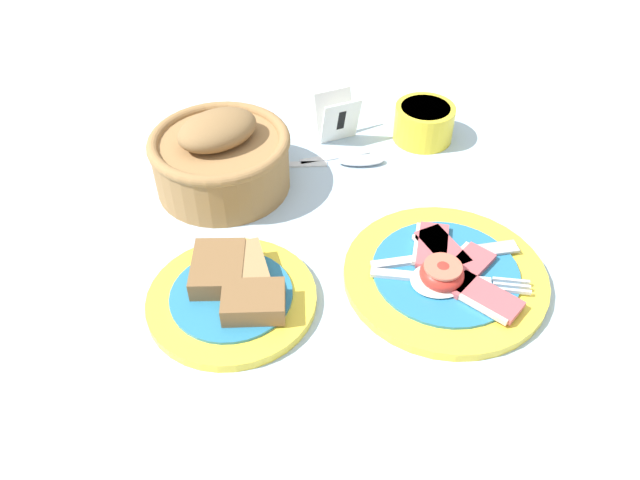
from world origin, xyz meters
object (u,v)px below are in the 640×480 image
Objects in this scene: sugar_cup at (424,122)px; number_card at (337,118)px; bread_basket at (221,157)px; bread_plate at (233,291)px; teaspoon_near_cup at (343,161)px; breakfast_plate at (445,274)px; teaspoon_by_saucer at (285,163)px.

number_card is at bearing 160.96° from sugar_cup.
bread_basket is 0.20m from number_card.
bread_plate is 2.68× the size of number_card.
teaspoon_near_cup is (-0.14, -0.02, -0.02)m from sugar_cup.
bread_basket is (-0.21, 0.27, 0.04)m from breakfast_plate.
bread_plate is at bearing 167.49° from breakfast_plate.
breakfast_plate is at bearing -52.84° from bread_basket.
teaspoon_near_cup is at bearing -171.12° from sugar_cup.
number_card is 0.07m from teaspoon_near_cup.
bread_plate is (-0.25, 0.05, 0.00)m from breakfast_plate.
bread_plate is 0.27m from teaspoon_by_saucer.
sugar_cup is 0.47× the size of bread_basket.
breakfast_plate is 0.25m from bread_plate.
teaspoon_near_cup is at bearing 166.67° from teaspoon_by_saucer.
breakfast_plate is 3.32× the size of number_card.
number_card is (0.19, 0.06, -0.01)m from bread_basket.
sugar_cup reaches higher than teaspoon_by_saucer.
bread_basket reaches higher than teaspoon_near_cup.
breakfast_plate is 0.31m from teaspoon_by_saucer.
breakfast_plate is at bearing -111.50° from sugar_cup.
number_card is at bearing 92.37° from breakfast_plate.
teaspoon_by_saucer is at bearing 111.15° from breakfast_plate.
bread_plate is at bearing -133.99° from number_card.
number_card reaches higher than sugar_cup.
bread_plate is at bearing -147.30° from sugar_cup.
bread_basket is 2.63× the size of number_card.
bread_basket is at bearing -165.83° from teaspoon_near_cup.
number_card is 0.38× the size of teaspoon_by_saucer.
bread_plate is at bearing -100.35° from bread_basket.
number_card is (-0.13, 0.04, 0.01)m from sugar_cup.
bread_basket reaches higher than breakfast_plate.
bread_plate reaches higher than teaspoon_near_cup.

